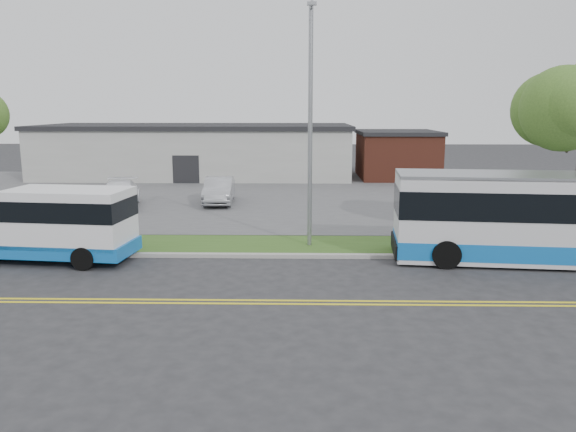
{
  "coord_description": "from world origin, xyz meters",
  "views": [
    {
      "loc": [
        2.58,
        -20.0,
        5.74
      ],
      "look_at": [
        2.14,
        1.36,
        1.6
      ],
      "focal_mm": 35.0,
      "sensor_mm": 36.0,
      "label": 1
    }
  ],
  "objects_px": {
    "streetlight_near": "(310,120)",
    "shuttle_bus": "(52,222)",
    "transit_bus": "(559,219)",
    "pedestrian": "(3,216)",
    "parked_car_b": "(119,194)",
    "parked_car_a": "(219,190)"
  },
  "relations": [
    {
      "from": "streetlight_near",
      "to": "parked_car_b",
      "type": "bearing_deg",
      "value": 140.48
    },
    {
      "from": "streetlight_near",
      "to": "pedestrian",
      "type": "height_order",
      "value": "streetlight_near"
    },
    {
      "from": "transit_bus",
      "to": "pedestrian",
      "type": "relative_size",
      "value": 6.5
    },
    {
      "from": "parked_car_a",
      "to": "streetlight_near",
      "type": "bearing_deg",
      "value": -66.43
    },
    {
      "from": "streetlight_near",
      "to": "parked_car_a",
      "type": "relative_size",
      "value": 2.03
    },
    {
      "from": "parked_car_a",
      "to": "shuttle_bus",
      "type": "bearing_deg",
      "value": -113.01
    },
    {
      "from": "pedestrian",
      "to": "shuttle_bus",
      "type": "bearing_deg",
      "value": 139.99
    },
    {
      "from": "pedestrian",
      "to": "parked_car_a",
      "type": "distance_m",
      "value": 12.29
    },
    {
      "from": "streetlight_near",
      "to": "pedestrian",
      "type": "distance_m",
      "value": 14.2
    },
    {
      "from": "streetlight_near",
      "to": "shuttle_bus",
      "type": "relative_size",
      "value": 1.28
    },
    {
      "from": "streetlight_near",
      "to": "transit_bus",
      "type": "bearing_deg",
      "value": -12.98
    },
    {
      "from": "parked_car_b",
      "to": "shuttle_bus",
      "type": "bearing_deg",
      "value": -96.91
    },
    {
      "from": "streetlight_near",
      "to": "shuttle_bus",
      "type": "xyz_separation_m",
      "value": [
        -9.75,
        -2.2,
        -3.76
      ]
    },
    {
      "from": "transit_bus",
      "to": "parked_car_a",
      "type": "distance_m",
      "value": 19.12
    },
    {
      "from": "shuttle_bus",
      "to": "pedestrian",
      "type": "relative_size",
      "value": 3.93
    },
    {
      "from": "streetlight_near",
      "to": "pedestrian",
      "type": "xyz_separation_m",
      "value": [
        -13.51,
        1.27,
        -4.19
      ]
    },
    {
      "from": "streetlight_near",
      "to": "transit_bus",
      "type": "distance_m",
      "value": 10.11
    },
    {
      "from": "transit_bus",
      "to": "parked_car_b",
      "type": "bearing_deg",
      "value": 156.79
    },
    {
      "from": "streetlight_near",
      "to": "parked_car_a",
      "type": "height_order",
      "value": "streetlight_near"
    },
    {
      "from": "pedestrian",
      "to": "parked_car_b",
      "type": "distance_m",
      "value": 8.09
    },
    {
      "from": "transit_bus",
      "to": "pedestrian",
      "type": "bearing_deg",
      "value": 177.12
    },
    {
      "from": "streetlight_near",
      "to": "transit_bus",
      "type": "xyz_separation_m",
      "value": [
        9.23,
        -2.13,
        -3.54
      ]
    }
  ]
}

